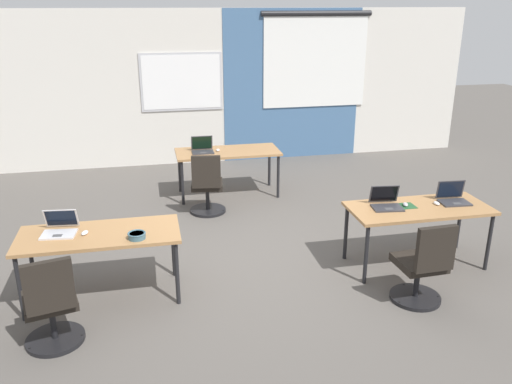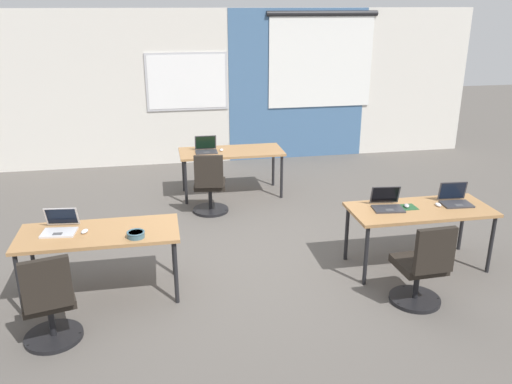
# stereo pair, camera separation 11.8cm
# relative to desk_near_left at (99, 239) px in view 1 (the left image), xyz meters

# --- Properties ---
(ground_plane) EXTENTS (24.00, 24.00, 0.00)m
(ground_plane) POSITION_rel_desk_near_left_xyz_m (1.75, 0.60, -0.66)
(ground_plane) COLOR #56514C
(back_wall_assembly) EXTENTS (10.00, 0.27, 2.80)m
(back_wall_assembly) POSITION_rel_desk_near_left_xyz_m (1.80, 4.80, 0.75)
(back_wall_assembly) COLOR silver
(back_wall_assembly) RESTS_ON ground
(desk_near_left) EXTENTS (1.60, 0.70, 0.72)m
(desk_near_left) POSITION_rel_desk_near_left_xyz_m (0.00, 0.00, 0.00)
(desk_near_left) COLOR #A37547
(desk_near_left) RESTS_ON ground
(desk_near_right) EXTENTS (1.60, 0.70, 0.72)m
(desk_near_right) POSITION_rel_desk_near_left_xyz_m (3.50, 0.00, 0.00)
(desk_near_right) COLOR #A37547
(desk_near_right) RESTS_ON ground
(desk_far_center) EXTENTS (1.60, 0.70, 0.72)m
(desk_far_center) POSITION_rel_desk_near_left_xyz_m (1.75, 2.80, 0.00)
(desk_far_center) COLOR #A37547
(desk_far_center) RESTS_ON ground
(laptop_near_left_end) EXTENTS (0.36, 0.35, 0.22)m
(laptop_near_left_end) POSITION_rel_desk_near_left_xyz_m (-0.38, 0.08, 0.11)
(laptop_near_left_end) COLOR silver
(laptop_near_left_end) RESTS_ON desk_near_left
(mouse_near_left_end) EXTENTS (0.09, 0.11, 0.03)m
(mouse_near_left_end) POSITION_rel_desk_near_left_xyz_m (-0.13, -0.00, 0.08)
(mouse_near_left_end) COLOR silver
(mouse_near_left_end) RESTS_ON desk_near_left
(chair_near_left_end) EXTENTS (0.53, 0.59, 0.92)m
(chair_near_left_end) POSITION_rel_desk_near_left_xyz_m (-0.38, -0.78, -0.28)
(chair_near_left_end) COLOR black
(chair_near_left_end) RESTS_ON ground
(laptop_far_left) EXTENTS (0.33, 0.27, 0.24)m
(laptop_far_left) POSITION_rel_desk_near_left_xyz_m (1.36, 2.81, 0.11)
(laptop_far_left) COLOR #333338
(laptop_far_left) RESTS_ON desk_far_center
(mouse_far_left) EXTENTS (0.07, 0.11, 0.03)m
(mouse_far_left) POSITION_rel_desk_near_left_xyz_m (1.60, 2.82, 0.08)
(mouse_far_left) COLOR silver
(mouse_far_left) RESTS_ON desk_far_center
(chair_far_left) EXTENTS (0.52, 0.57, 0.92)m
(chair_far_left) POSITION_rel_desk_near_left_xyz_m (1.33, 2.06, -0.28)
(chair_far_left) COLOR black
(chair_far_left) RESTS_ON ground
(laptop_near_right_inner) EXTENTS (0.36, 0.33, 0.23)m
(laptop_near_right_inner) POSITION_rel_desk_near_left_xyz_m (3.13, 0.08, 0.11)
(laptop_near_right_inner) COLOR #333338
(laptop_near_right_inner) RESTS_ON desk_near_right
(mousepad_near_right_inner) EXTENTS (0.22, 0.19, 0.00)m
(mousepad_near_right_inner) POSITION_rel_desk_near_left_xyz_m (3.36, 0.05, 0.06)
(mousepad_near_right_inner) COLOR #23512D
(mousepad_near_right_inner) RESTS_ON desk_near_right
(mouse_near_right_inner) EXTENTS (0.09, 0.11, 0.03)m
(mouse_near_right_inner) POSITION_rel_desk_near_left_xyz_m (3.36, 0.05, 0.08)
(mouse_near_right_inner) COLOR #B2B2B7
(mouse_near_right_inner) RESTS_ON mousepad_near_right_inner
(chair_near_right_inner) EXTENTS (0.52, 0.55, 0.92)m
(chair_near_right_inner) POSITION_rel_desk_near_left_xyz_m (3.15, -0.79, -0.28)
(chair_near_right_inner) COLOR black
(chair_near_right_inner) RESTS_ON ground
(laptop_near_right_end) EXTENTS (0.35, 0.29, 0.24)m
(laptop_near_right_end) POSITION_rel_desk_near_left_xyz_m (3.95, 0.06, 0.11)
(laptop_near_right_end) COLOR #333338
(laptop_near_right_end) RESTS_ON desk_near_right
(mouse_near_right_end) EXTENTS (0.06, 0.10, 0.03)m
(mouse_near_right_end) POSITION_rel_desk_near_left_xyz_m (3.73, 0.02, 0.08)
(mouse_near_right_end) COLOR silver
(mouse_near_right_end) RESTS_ON desk_near_right
(snack_bowl) EXTENTS (0.18, 0.18, 0.06)m
(snack_bowl) POSITION_rel_desk_near_left_xyz_m (0.38, -0.21, 0.10)
(snack_bowl) COLOR #3D6070
(snack_bowl) RESTS_ON desk_near_left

